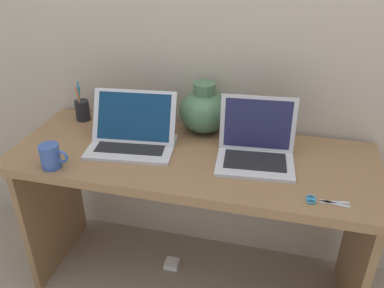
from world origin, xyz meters
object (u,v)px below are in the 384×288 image
scissors (320,201)px  power_brick (172,264)px  green_vase (204,110)px  coffee_mug (51,156)px  pen_cup (82,110)px  laptop_right (256,144)px  laptop_left (133,133)px

scissors → power_brick: scissors is taller
green_vase → coffee_mug: size_ratio=1.97×
pen_cup → power_brick: (0.46, -0.13, -0.77)m
laptop_right → power_brick: (-0.38, 0.03, -0.79)m
green_vase → power_brick: 0.84m
laptop_right → green_vase: size_ratio=1.40×
laptop_right → coffee_mug: (-0.76, -0.26, -0.02)m
pen_cup → power_brick: size_ratio=2.70×
scissors → pen_cup: bearing=160.3°
laptop_left → power_brick: laptop_left is taller
laptop_right → coffee_mug: 0.81m
coffee_mug → green_vase: bearing=41.4°
green_vase → pen_cup: bearing=-177.0°
coffee_mug → pen_cup: bearing=101.1°
laptop_right → coffee_mug: bearing=-161.3°
coffee_mug → scissors: 1.01m
laptop_right → power_brick: bearing=175.6°
pen_cup → coffee_mug: bearing=-78.9°
green_vase → scissors: bearing=-40.0°
coffee_mug → scissors: coffee_mug is taller
green_vase → scissors: green_vase is taller
green_vase → power_brick: size_ratio=3.28×
power_brick → green_vase: bearing=51.9°
green_vase → pen_cup: (-0.59, -0.03, -0.05)m
pen_cup → scissors: bearing=-19.7°
laptop_left → green_vase: green_vase is taller
laptop_right → power_brick: 0.87m
laptop_right → pen_cup: 0.86m
coffee_mug → laptop_right: bearing=18.7°
scissors → laptop_left: bearing=164.2°
green_vase → pen_cup: green_vase is taller
scissors → power_brick: 0.99m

